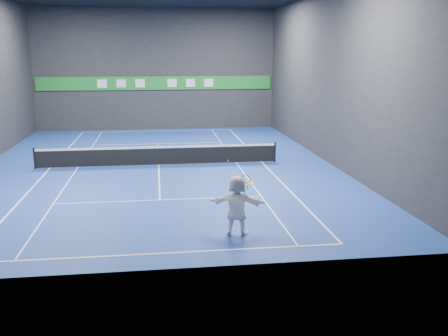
{
  "coord_description": "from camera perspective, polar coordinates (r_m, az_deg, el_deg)",
  "views": [
    {
      "loc": [
        -0.01,
        -25.63,
        5.69
      ],
      "look_at": [
        2.42,
        -7.56,
        1.5
      ],
      "focal_mm": 40.0,
      "sensor_mm": 36.0,
      "label": 1
    }
  ],
  "objects": [
    {
      "name": "ground",
      "position": [
        26.25,
        -7.47,
        0.32
      ],
      "size": [
        26.0,
        26.0,
        0.0
      ],
      "primitive_type": "plane",
      "color": "navy",
      "rests_on": "ground"
    },
    {
      "name": "wall_back",
      "position": [
        38.65,
        -7.81,
        11.07
      ],
      "size": [
        18.0,
        0.1,
        9.0
      ],
      "primitive_type": "cube",
      "color": "#28272A",
      "rests_on": "ground"
    },
    {
      "name": "wall_front",
      "position": [
        12.68,
        -7.65,
        7.44
      ],
      "size": [
        18.0,
        0.1,
        9.0
      ],
      "primitive_type": "cube",
      "color": "#28272A",
      "rests_on": "ground"
    },
    {
      "name": "wall_right",
      "position": [
        27.19,
        11.87,
        10.17
      ],
      "size": [
        0.1,
        26.0,
        9.0
      ],
      "primitive_type": "cube",
      "color": "#28272A",
      "rests_on": "ground"
    },
    {
      "name": "baseline_near",
      "position": [
        14.87,
        -7.14,
        -9.65
      ],
      "size": [
        10.98,
        0.08,
        0.01
      ],
      "primitive_type": "cube",
      "color": "white",
      "rests_on": "ground"
    },
    {
      "name": "baseline_far",
      "position": [
        37.95,
        -7.6,
        4.22
      ],
      "size": [
        10.98,
        0.08,
        0.01
      ],
      "primitive_type": "cube",
      "color": "white",
      "rests_on": "ground"
    },
    {
      "name": "sideline_doubles_left",
      "position": [
        26.82,
        -19.28,
        -0.03
      ],
      "size": [
        0.08,
        23.78,
        0.01
      ],
      "primitive_type": "cube",
      "color": "white",
      "rests_on": "ground"
    },
    {
      "name": "sideline_doubles_right",
      "position": [
        26.82,
        4.34,
        0.67
      ],
      "size": [
        0.08,
        23.78,
        0.01
      ],
      "primitive_type": "cube",
      "color": "white",
      "rests_on": "ground"
    },
    {
      "name": "sideline_singles_left",
      "position": [
        26.57,
        -16.37,
        0.06
      ],
      "size": [
        0.06,
        23.78,
        0.01
      ],
      "primitive_type": "cube",
      "color": "white",
      "rests_on": "ground"
    },
    {
      "name": "sideline_singles_right",
      "position": [
        26.57,
        1.42,
        0.59
      ],
      "size": [
        0.06,
        23.78,
        0.01
      ],
      "primitive_type": "cube",
      "color": "white",
      "rests_on": "ground"
    },
    {
      "name": "service_line_near",
      "position": [
        20.05,
        -7.34,
        -3.64
      ],
      "size": [
        8.23,
        0.06,
        0.01
      ],
      "primitive_type": "cube",
      "color": "white",
      "rests_on": "ground"
    },
    {
      "name": "service_line_far",
      "position": [
        32.53,
        -7.55,
        2.77
      ],
      "size": [
        8.23,
        0.06,
        0.01
      ],
      "primitive_type": "cube",
      "color": "white",
      "rests_on": "ground"
    },
    {
      "name": "center_service_line",
      "position": [
        26.25,
        -7.47,
        0.33
      ],
      "size": [
        0.06,
        12.8,
        0.01
      ],
      "primitive_type": "cube",
      "color": "white",
      "rests_on": "ground"
    },
    {
      "name": "player",
      "position": [
        15.91,
        1.48,
        -4.28
      ],
      "size": [
        1.91,
        1.1,
        1.96
      ],
      "primitive_type": "imported",
      "rotation": [
        0.0,
        0.0,
        2.84
      ],
      "color": "white",
      "rests_on": "ground"
    },
    {
      "name": "tennis_ball",
      "position": [
        15.54,
        0.48,
        0.82
      ],
      "size": [
        0.07,
        0.07,
        0.07
      ],
      "primitive_type": "sphere",
      "color": "#C1E826",
      "rests_on": "player"
    },
    {
      "name": "tennis_net",
      "position": [
        26.14,
        -7.5,
        1.48
      ],
      "size": [
        12.5,
        0.1,
        1.07
      ],
      "color": "black",
      "rests_on": "ground"
    },
    {
      "name": "sponsor_banner",
      "position": [
        38.62,
        -7.76,
        9.59
      ],
      "size": [
        17.64,
        0.11,
        1.0
      ],
      "color": "#1D852B",
      "rests_on": "wall_back"
    },
    {
      "name": "tennis_racket",
      "position": [
        15.79,
        2.56,
        -1.48
      ],
      "size": [
        0.5,
        0.32,
        0.7
      ],
      "color": "red",
      "rests_on": "player"
    }
  ]
}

